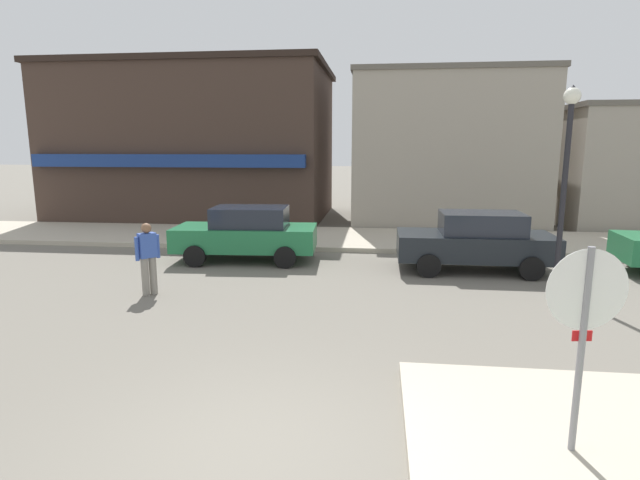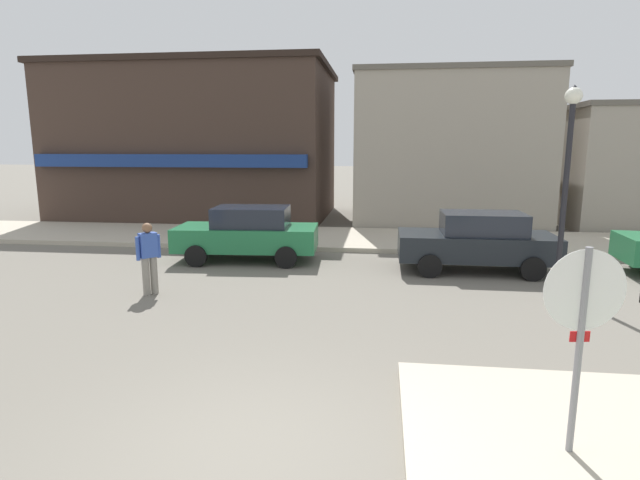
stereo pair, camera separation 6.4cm
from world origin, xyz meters
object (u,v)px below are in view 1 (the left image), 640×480
parked_car_nearest (247,233)px  parked_car_second (476,241)px  lamp_post (567,160)px  pedestrian_crossing_near (148,257)px  stop_sign (584,324)px

parked_car_nearest → parked_car_second: size_ratio=1.02×
lamp_post → parked_car_second: (-1.49, 1.68, -2.15)m
lamp_post → parked_car_nearest: 8.37m
lamp_post → parked_car_nearest: size_ratio=1.11×
lamp_post → parked_car_second: size_ratio=1.13×
lamp_post → pedestrian_crossing_near: 9.42m
lamp_post → pedestrian_crossing_near: size_ratio=2.82×
parked_car_second → stop_sign: bearing=-93.6°
parked_car_nearest → lamp_post: bearing=-15.4°
parked_car_second → pedestrian_crossing_near: size_ratio=2.49×
lamp_post → pedestrian_crossing_near: (-9.07, -1.40, -2.09)m
parked_car_second → pedestrian_crossing_near: pedestrian_crossing_near is taller
pedestrian_crossing_near → stop_sign: bearing=-36.4°
parked_car_nearest → pedestrian_crossing_near: size_ratio=2.54×
stop_sign → parked_car_second: bearing=86.4°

